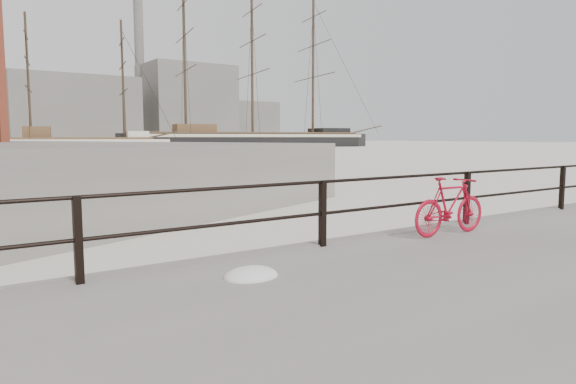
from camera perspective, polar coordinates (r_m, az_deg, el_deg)
ground at (r=13.44m, az=27.41°, el=-3.12°), size 400.00×400.00×0.00m
guardrail at (r=13.27m, az=28.16°, el=0.44°), size 28.00×0.10×1.00m
bicycle at (r=9.05m, az=17.57°, el=-1.47°), size 1.65×0.33×0.99m
barque_black at (r=106.06m, az=-3.94°, el=5.02°), size 62.95×31.73×34.04m
schooner_mid at (r=80.04m, az=-22.09°, el=4.24°), size 29.26×17.07×19.88m
industrial_west at (r=149.71m, az=-22.81°, el=8.32°), size 32.00×18.00×18.00m
industrial_mid at (r=165.53m, az=-11.15°, el=9.46°), size 26.00×20.00×24.00m
industrial_east at (r=180.18m, az=-4.99°, el=7.68°), size 20.00×16.00×14.00m
smokestack at (r=166.34m, az=-16.14°, el=12.78°), size 2.80×2.80×44.00m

